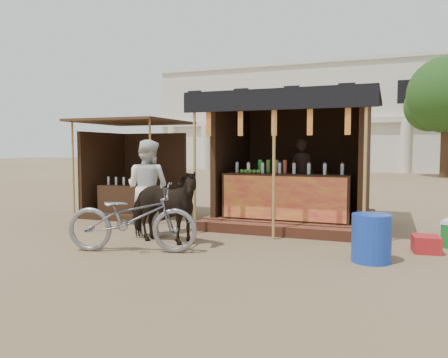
% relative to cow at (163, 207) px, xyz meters
% --- Properties ---
extents(ground, '(120.00, 120.00, 0.00)m').
position_rel_cow_xyz_m(ground, '(0.76, -0.53, -0.66)').
color(ground, '#846B4C').
rests_on(ground, ground).
extents(main_stall, '(3.60, 3.61, 2.78)m').
position_rel_cow_xyz_m(main_stall, '(1.77, 2.83, 0.37)').
color(main_stall, brown).
rests_on(main_stall, ground).
extents(secondary_stall, '(2.40, 2.40, 2.38)m').
position_rel_cow_xyz_m(secondary_stall, '(-2.41, 2.71, 0.19)').
color(secondary_stall, '#321D12').
rests_on(secondary_stall, ground).
extents(cow, '(1.61, 0.85, 1.31)m').
position_rel_cow_xyz_m(cow, '(0.00, 0.00, 0.00)').
color(cow, black).
rests_on(cow, ground).
extents(motorbike, '(2.26, 1.31, 1.12)m').
position_rel_cow_xyz_m(motorbike, '(-0.16, -0.74, -0.09)').
color(motorbike, gray).
rests_on(motorbike, ground).
extents(bystander, '(0.94, 0.75, 1.86)m').
position_rel_cow_xyz_m(bystander, '(-0.66, 0.59, 0.27)').
color(bystander, white).
rests_on(bystander, ground).
extents(blue_barrel, '(0.74, 0.74, 0.72)m').
position_rel_cow_xyz_m(blue_barrel, '(3.52, -0.03, -0.30)').
color(blue_barrel, '#173BB0').
rests_on(blue_barrel, ground).
extents(red_crate, '(0.45, 0.48, 0.27)m').
position_rel_cow_xyz_m(red_crate, '(4.34, 0.91, -0.52)').
color(red_crate, '#A71B1F').
rests_on(red_crate, ground).
extents(background_building, '(26.00, 7.45, 8.18)m').
position_rel_cow_xyz_m(background_building, '(-1.24, 29.42, 3.32)').
color(background_building, silver).
rests_on(background_building, ground).
extents(tree, '(4.50, 4.40, 7.00)m').
position_rel_cow_xyz_m(tree, '(6.57, 21.61, 3.98)').
color(tree, '#382314').
rests_on(tree, ground).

